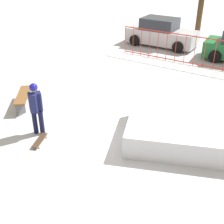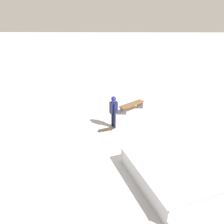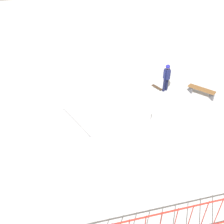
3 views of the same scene
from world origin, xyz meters
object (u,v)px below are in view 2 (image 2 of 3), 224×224
(skate_ramp, at_px, (179,182))
(skateboard, at_px, (106,129))
(skater, at_px, (114,110))
(park_bench, at_px, (132,106))

(skate_ramp, distance_m, skateboard, 4.98)
(skater, bearing_deg, park_bench, -140.94)
(skate_ramp, relative_size, skater, 3.47)
(skate_ramp, bearing_deg, skateboard, -168.37)
(skater, height_order, park_bench, skater)
(skate_ramp, height_order, skater, skater)
(skate_ramp, xyz_separation_m, skateboard, (-4.15, -2.73, -0.24))
(skate_ramp, xyz_separation_m, park_bench, (-6.36, -1.32, 0.04))
(skate_ramp, distance_m, park_bench, 6.50)
(skate_ramp, relative_size, park_bench, 3.98)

